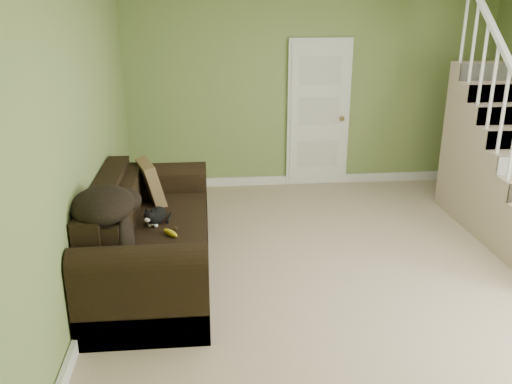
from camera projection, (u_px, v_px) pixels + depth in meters
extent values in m
cube|color=tan|center=(360.00, 274.00, 5.23)|extent=(5.00, 5.50, 0.01)
cube|color=#79904D|center=(311.00, 92.00, 7.36)|extent=(5.00, 0.04, 2.60)
cube|color=#79904D|center=(81.00, 151.00, 4.57)|extent=(0.04, 5.50, 2.60)
cube|color=white|center=(309.00, 179.00, 7.76)|extent=(5.00, 0.04, 0.12)
cube|color=white|center=(99.00, 280.00, 5.00)|extent=(0.04, 5.50, 0.12)
cube|color=white|center=(318.00, 114.00, 7.44)|extent=(0.86, 0.05, 2.02)
cube|color=white|center=(319.00, 115.00, 7.42)|extent=(0.78, 0.04, 1.96)
sphere|color=olive|center=(342.00, 118.00, 7.43)|extent=(0.07, 0.07, 0.07)
cylinder|color=white|center=(504.00, 110.00, 5.45)|extent=(0.04, 0.04, 0.90)
cylinder|color=white|center=(493.00, 86.00, 5.63)|extent=(0.04, 0.04, 0.90)
cube|color=tan|center=(506.00, 165.00, 6.25)|extent=(1.00, 0.27, 1.40)
cylinder|color=white|center=(483.00, 63.00, 5.82)|extent=(0.04, 0.04, 0.90)
cube|color=tan|center=(496.00, 150.00, 6.47)|extent=(1.00, 0.27, 1.60)
cylinder|color=white|center=(474.00, 42.00, 6.00)|extent=(0.04, 0.04, 0.90)
cube|color=tan|center=(486.00, 136.00, 6.69)|extent=(1.00, 0.27, 1.80)
cylinder|color=white|center=(465.00, 22.00, 6.19)|extent=(0.04, 0.04, 0.90)
cube|color=white|center=(511.00, 65.00, 5.30)|extent=(0.06, 2.46, 1.84)
cube|color=black|center=(155.00, 262.00, 5.18)|extent=(1.02, 2.37, 0.27)
cube|color=black|center=(165.00, 238.00, 5.10)|extent=(0.78, 1.79, 0.24)
cube|color=black|center=(142.00, 302.00, 4.13)|extent=(1.02, 0.27, 0.67)
cube|color=black|center=(162.00, 203.00, 6.10)|extent=(1.02, 0.27, 0.67)
cylinder|color=black|center=(139.00, 263.00, 4.01)|extent=(1.02, 0.27, 0.27)
cylinder|color=black|center=(160.00, 175.00, 5.98)|extent=(1.02, 0.27, 0.27)
cube|color=black|center=(107.00, 219.00, 4.99)|extent=(0.22, 1.83, 0.68)
cube|color=black|center=(125.00, 210.00, 4.97)|extent=(0.15, 1.77, 0.38)
cube|color=black|center=(139.00, 208.00, 6.04)|extent=(0.58, 0.58, 0.62)
cylinder|color=silver|center=(128.00, 175.00, 5.83)|extent=(0.06, 0.06, 0.20)
cylinder|color=#293BA1|center=(128.00, 175.00, 5.83)|extent=(0.07, 0.07, 0.05)
cylinder|color=white|center=(127.00, 164.00, 5.79)|extent=(0.03, 0.03, 0.03)
cylinder|color=silver|center=(143.00, 173.00, 5.88)|extent=(0.06, 0.06, 0.20)
cylinder|color=#293BA1|center=(143.00, 173.00, 5.88)|extent=(0.07, 0.07, 0.05)
cylinder|color=white|center=(142.00, 163.00, 5.84)|extent=(0.03, 0.03, 0.03)
ellipsoid|color=black|center=(156.00, 216.00, 5.10)|extent=(0.25, 0.32, 0.15)
ellipsoid|color=white|center=(156.00, 221.00, 5.05)|extent=(0.13, 0.14, 0.08)
sphere|color=black|center=(155.00, 216.00, 4.95)|extent=(0.13, 0.13, 0.10)
ellipsoid|color=white|center=(155.00, 220.00, 4.91)|extent=(0.07, 0.06, 0.05)
cone|color=black|center=(151.00, 211.00, 4.93)|extent=(0.05, 0.05, 0.05)
cone|color=black|center=(158.00, 210.00, 4.94)|extent=(0.05, 0.05, 0.05)
cylinder|color=black|center=(166.00, 217.00, 5.23)|extent=(0.05, 0.22, 0.03)
ellipsoid|color=gold|center=(170.00, 233.00, 4.85)|extent=(0.17, 0.19, 0.06)
cube|color=brown|center=(151.00, 182.00, 5.61)|extent=(0.35, 0.50, 0.47)
ellipsoid|color=black|center=(103.00, 205.00, 4.30)|extent=(0.62, 0.74, 0.27)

